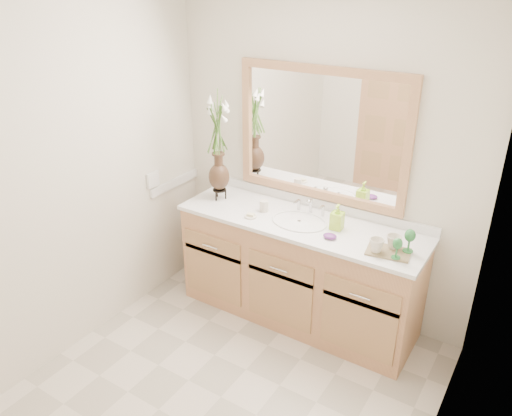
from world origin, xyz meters
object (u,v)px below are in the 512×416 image
Objects in this scene: flower_vase at (218,134)px; tray at (388,252)px; tumbler at (264,206)px; soap_bottle at (337,218)px.

flower_vase is 1.51m from tray.
flower_vase is at bearing 166.37° from tray.
tumbler is 0.58m from soap_bottle.
flower_vase is at bearing 178.72° from soap_bottle.
flower_vase is 4.72× the size of soap_bottle.
flower_vase is 1.09m from soap_bottle.
soap_bottle is at bearing 1.33° from flower_vase.
tumbler is 0.31× the size of tray.
soap_bottle is at bearing 2.96° from tumbler.
tumbler reaches higher than tray.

